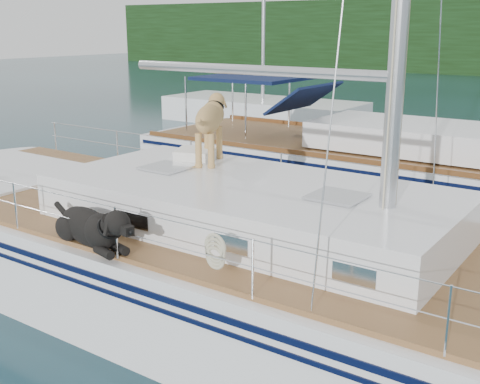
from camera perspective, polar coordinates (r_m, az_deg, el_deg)
The scene contains 4 objects.
ground at distance 8.64m, azimuth -3.54°, elevation -10.07°, with size 120.00×120.00×0.00m, color black.
main_sailboat at distance 8.32m, azimuth -3.16°, elevation -5.99°, with size 12.00×3.92×14.01m.
neighbor_sailboat at distance 13.83m, azimuth 12.93°, elevation 2.12°, with size 11.00×3.50×13.30m.
bg_boat_west at distance 24.08m, azimuth 2.16°, elevation 7.60°, with size 8.00×3.00×11.65m.
Camera 1 is at (4.87, -6.09, 3.71)m, focal length 45.00 mm.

